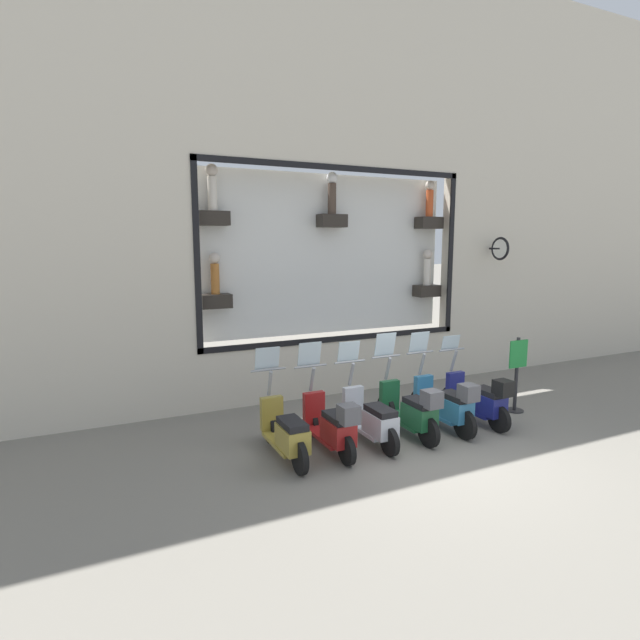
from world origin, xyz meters
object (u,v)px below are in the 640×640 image
scooter_teal_1 (447,404)px  scooter_red_4 (332,425)px  scooter_navy_0 (480,400)px  scooter_silver_3 (371,419)px  shop_sign_post (517,372)px  scooter_olive_5 (286,433)px  scooter_green_2 (411,410)px

scooter_teal_1 → scooter_red_4: 2.31m
scooter_navy_0 → scooter_silver_3: 2.31m
scooter_teal_1 → shop_sign_post: bearing=-83.1°
scooter_teal_1 → scooter_olive_5: 3.08m
scooter_green_2 → scooter_silver_3: scooter_green_2 is taller
scooter_red_4 → shop_sign_post: scooter_red_4 is taller
scooter_navy_0 → shop_sign_post: 1.22m
scooter_olive_5 → shop_sign_post: (0.17, -5.00, 0.37)m
scooter_olive_5 → shop_sign_post: size_ratio=1.20×
scooter_silver_3 → shop_sign_post: size_ratio=1.19×
scooter_teal_1 → scooter_silver_3: (0.05, 1.54, -0.06)m
scooter_navy_0 → scooter_teal_1: 0.77m
scooter_green_2 → scooter_silver_3: bearing=85.9°
scooter_green_2 → shop_sign_post: scooter_green_2 is taller
scooter_teal_1 → shop_sign_post: scooter_teal_1 is taller
scooter_teal_1 → scooter_olive_5: scooter_teal_1 is taller
scooter_silver_3 → scooter_olive_5: bearing=89.8°
scooter_navy_0 → scooter_teal_1: scooter_teal_1 is taller
scooter_green_2 → scooter_red_4: 1.54m
scooter_green_2 → scooter_silver_3: size_ratio=1.01×
scooter_teal_1 → scooter_green_2: size_ratio=1.00×
scooter_green_2 → scooter_olive_5: (0.06, 2.31, -0.04)m
scooter_silver_3 → scooter_red_4: bearing=94.7°
scooter_green_2 → scooter_red_4: size_ratio=1.01×
scooter_navy_0 → scooter_red_4: 3.08m
scooter_green_2 → scooter_olive_5: size_ratio=1.00×
scooter_silver_3 → shop_sign_post: bearing=-87.1°
scooter_olive_5 → scooter_navy_0: bearing=-91.0°
scooter_red_4 → scooter_olive_5: scooter_red_4 is taller
scooter_navy_0 → shop_sign_post: scooter_navy_0 is taller
shop_sign_post → scooter_navy_0: bearing=101.8°
scooter_navy_0 → scooter_silver_3: scooter_silver_3 is taller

